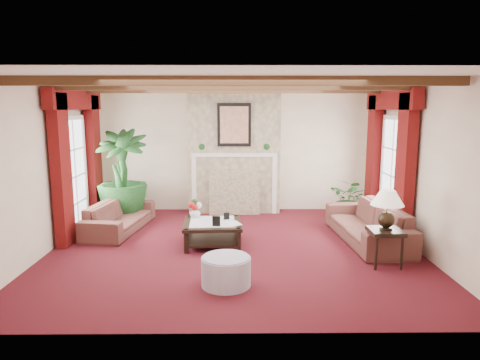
{
  "coord_description": "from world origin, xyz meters",
  "views": [
    {
      "loc": [
        0.03,
        -6.85,
        2.31
      ],
      "look_at": [
        0.1,
        0.4,
        1.08
      ],
      "focal_mm": 32.0,
      "sensor_mm": 36.0,
      "label": 1
    }
  ],
  "objects_px": {
    "potted_palm": "(122,195)",
    "side_table": "(385,247)",
    "sofa_left": "(119,211)",
    "ottoman": "(226,271)",
    "coffee_table": "(213,233)",
    "sofa_right": "(368,217)"
  },
  "relations": [
    {
      "from": "potted_palm",
      "to": "side_table",
      "type": "distance_m",
      "value": 5.25
    },
    {
      "from": "sofa_left",
      "to": "ottoman",
      "type": "relative_size",
      "value": 3.07
    },
    {
      "from": "sofa_left",
      "to": "potted_palm",
      "type": "distance_m",
      "value": 0.78
    },
    {
      "from": "sofa_left",
      "to": "coffee_table",
      "type": "distance_m",
      "value": 2.02
    },
    {
      "from": "ottoman",
      "to": "sofa_left",
      "type": "bearing_deg",
      "value": 128.82
    },
    {
      "from": "coffee_table",
      "to": "ottoman",
      "type": "distance_m",
      "value": 1.73
    },
    {
      "from": "side_table",
      "to": "potted_palm",
      "type": "bearing_deg",
      "value": 149.88
    },
    {
      "from": "coffee_table",
      "to": "side_table",
      "type": "distance_m",
      "value": 2.78
    },
    {
      "from": "potted_palm",
      "to": "coffee_table",
      "type": "xyz_separation_m",
      "value": [
        1.94,
        -1.63,
        -0.33
      ]
    },
    {
      "from": "potted_palm",
      "to": "side_table",
      "type": "bearing_deg",
      "value": -30.12
    },
    {
      "from": "sofa_right",
      "to": "coffee_table",
      "type": "relative_size",
      "value": 2.34
    },
    {
      "from": "sofa_right",
      "to": "side_table",
      "type": "distance_m",
      "value": 1.18
    },
    {
      "from": "coffee_table",
      "to": "side_table",
      "type": "xyz_separation_m",
      "value": [
        2.6,
        -1.01,
        0.08
      ]
    },
    {
      "from": "sofa_left",
      "to": "sofa_right",
      "type": "relative_size",
      "value": 0.88
    },
    {
      "from": "sofa_right",
      "to": "potted_palm",
      "type": "distance_m",
      "value": 4.87
    },
    {
      "from": "sofa_left",
      "to": "side_table",
      "type": "height_order",
      "value": "sofa_left"
    },
    {
      "from": "potted_palm",
      "to": "coffee_table",
      "type": "distance_m",
      "value": 2.56
    },
    {
      "from": "sofa_right",
      "to": "side_table",
      "type": "xyz_separation_m",
      "value": [
        -0.1,
        -1.17,
        -0.16
      ]
    },
    {
      "from": "sofa_right",
      "to": "coffee_table",
      "type": "distance_m",
      "value": 2.71
    },
    {
      "from": "sofa_left",
      "to": "sofa_right",
      "type": "xyz_separation_m",
      "value": [
        4.5,
        -0.71,
        0.06
      ]
    },
    {
      "from": "coffee_table",
      "to": "side_table",
      "type": "height_order",
      "value": "side_table"
    },
    {
      "from": "sofa_right",
      "to": "ottoman",
      "type": "relative_size",
      "value": 3.48
    }
  ]
}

